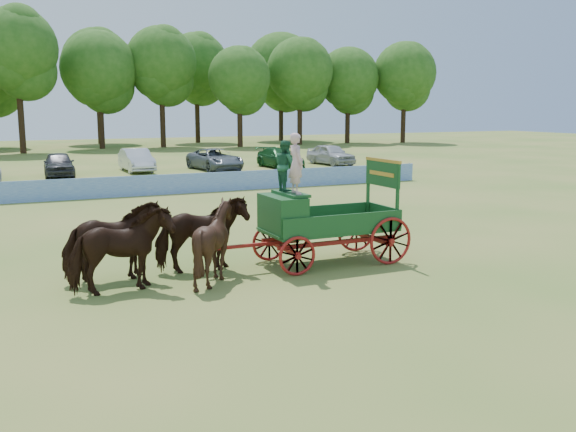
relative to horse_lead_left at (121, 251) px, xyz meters
The scene contains 9 objects.
ground 9.20m from the horse_lead_left, ahead, with size 160.00×160.00×0.00m, color olive.
horse_lead_left is the anchor object (origin of this frame).
horse_lead_right 1.10m from the horse_lead_left, 90.00° to the left, with size 1.14×2.49×2.11m, color black.
horse_wheel_left 2.40m from the horse_lead_left, ahead, with size 1.70×1.92×2.11m, color black.
horse_wheel_right 2.64m from the horse_lead_left, 24.62° to the left, with size 1.14×2.49×2.11m, color black.
farm_dray 5.42m from the horse_lead_left, ahead, with size 6.00×2.00×3.82m.
sponsor_banner 19.09m from the horse_lead_left, 64.85° to the left, with size 26.00×0.08×1.05m, color blue.
parked_cars 29.22m from the horse_lead_left, 84.39° to the left, with size 40.81×6.67×1.63m.
treeline 59.61m from the horse_lead_left, 85.78° to the left, with size 87.83×24.05×14.87m.
Camera 1 is at (-11.86, -14.86, 4.52)m, focal length 40.00 mm.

